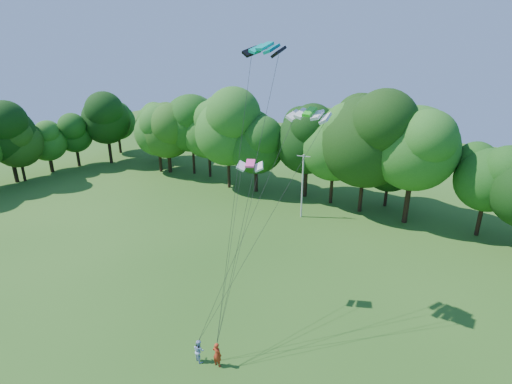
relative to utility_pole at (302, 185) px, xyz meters
The scene contains 9 objects.
utility_pole is the anchor object (origin of this frame).
kite_flyer_left 24.07m from the utility_pole, 76.20° to the right, with size 0.62×0.41×1.71m, color #B33017.
kite_flyer_right 24.07m from the utility_pole, 79.25° to the right, with size 0.75×0.58×1.54m, color #A4BCE4.
kite_teal 22.45m from the utility_pole, 73.67° to the right, with size 2.81×1.56×0.54m.
kite_green 20.50m from the utility_pole, 63.91° to the right, with size 2.66×1.23×0.49m.
kite_pink 18.21m from the utility_pole, 77.20° to the right, with size 2.02×1.54×0.41m.
tree_back_west 25.46m from the utility_pole, 169.69° to the left, with size 8.73×8.73×12.70m.
tree_back_center 9.74m from the utility_pole, 45.25° to the left, with size 11.29×11.29×16.43m.
tree_flank_west 40.93m from the utility_pole, 165.95° to the right, with size 7.40×7.40×10.76m.
Camera 1 is at (13.76, -8.09, 18.75)m, focal length 28.00 mm.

